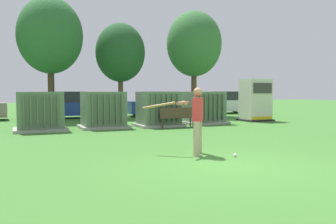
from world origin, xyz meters
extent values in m
plane|color=#3D752D|center=(0.00, 0.00, 0.00)|extent=(96.00, 96.00, 0.00)
cube|color=#9E9B93|center=(-3.45, 8.96, 0.06)|extent=(2.10, 1.70, 0.12)
cube|color=#607A5B|center=(-3.45, 8.96, 0.87)|extent=(1.80, 1.40, 1.50)
cube|color=#52684E|center=(-4.09, 8.20, 0.87)|extent=(0.06, 0.12, 1.27)
cube|color=#52684E|center=(-3.83, 8.20, 0.87)|extent=(0.06, 0.12, 1.27)
cube|color=#52684E|center=(-3.58, 8.20, 0.87)|extent=(0.06, 0.12, 1.27)
cube|color=#52684E|center=(-3.32, 8.20, 0.87)|extent=(0.06, 0.12, 1.27)
cube|color=#52684E|center=(-3.07, 8.20, 0.87)|extent=(0.06, 0.12, 1.27)
cube|color=#52684E|center=(-2.81, 8.20, 0.87)|extent=(0.06, 0.12, 1.27)
cube|color=#9E9B93|center=(-0.77, 9.08, 0.06)|extent=(2.10, 1.70, 0.12)
cube|color=#607A5B|center=(-0.77, 9.08, 0.87)|extent=(1.80, 1.40, 1.50)
cube|color=#52684E|center=(-1.41, 8.32, 0.87)|extent=(0.06, 0.12, 1.27)
cube|color=#52684E|center=(-1.16, 8.32, 0.87)|extent=(0.06, 0.12, 1.27)
cube|color=#52684E|center=(-0.90, 8.32, 0.87)|extent=(0.06, 0.12, 1.27)
cube|color=#52684E|center=(-0.65, 8.32, 0.87)|extent=(0.06, 0.12, 1.27)
cube|color=#52684E|center=(-0.39, 8.32, 0.87)|extent=(0.06, 0.12, 1.27)
cube|color=#52684E|center=(-0.14, 8.32, 0.87)|extent=(0.06, 0.12, 1.27)
cube|color=#9E9B93|center=(1.76, 8.80, 0.06)|extent=(2.10, 1.70, 0.12)
cube|color=#607A5B|center=(1.76, 8.80, 0.87)|extent=(1.80, 1.40, 1.50)
cube|color=#52684E|center=(1.13, 8.04, 0.87)|extent=(0.06, 0.12, 1.27)
cube|color=#52684E|center=(1.38, 8.04, 0.87)|extent=(0.06, 0.12, 1.27)
cube|color=#52684E|center=(1.64, 8.04, 0.87)|extent=(0.06, 0.12, 1.27)
cube|color=#52684E|center=(1.89, 8.04, 0.87)|extent=(0.06, 0.12, 1.27)
cube|color=#52684E|center=(2.15, 8.04, 0.87)|extent=(0.06, 0.12, 1.27)
cube|color=#52684E|center=(2.40, 8.04, 0.87)|extent=(0.06, 0.12, 1.27)
cube|color=#9E9B93|center=(4.40, 9.18, 0.06)|extent=(2.10, 1.70, 0.12)
cube|color=#607A5B|center=(4.40, 9.18, 0.87)|extent=(1.80, 1.40, 1.50)
cube|color=#52684E|center=(3.76, 8.42, 0.87)|extent=(0.06, 0.12, 1.27)
cube|color=#52684E|center=(4.02, 8.42, 0.87)|extent=(0.06, 0.12, 1.27)
cube|color=#52684E|center=(4.27, 8.42, 0.87)|extent=(0.06, 0.12, 1.27)
cube|color=#52684E|center=(4.53, 8.42, 0.87)|extent=(0.06, 0.12, 1.27)
cube|color=#52684E|center=(4.78, 8.42, 0.87)|extent=(0.06, 0.12, 1.27)
cube|color=#52684E|center=(5.04, 8.42, 0.87)|extent=(0.06, 0.12, 1.27)
cube|color=#262626|center=(7.81, 9.50, 0.05)|extent=(1.60, 1.40, 0.10)
cube|color=beige|center=(7.81, 9.50, 1.20)|extent=(1.40, 1.20, 2.20)
cube|color=#383838|center=(7.81, 8.88, 1.81)|extent=(1.19, 0.04, 0.55)
cube|color=yellow|center=(7.81, 8.88, 0.20)|extent=(1.33, 0.04, 0.16)
cube|color=#4C3828|center=(2.35, 8.00, 0.45)|extent=(1.81, 0.43, 0.05)
cube|color=#4C3828|center=(2.35, 7.82, 0.70)|extent=(1.80, 0.07, 0.44)
cylinder|color=#4C3828|center=(1.58, 8.13, 0.21)|extent=(0.06, 0.06, 0.42)
cylinder|color=#4C3828|center=(3.11, 8.15, 0.21)|extent=(0.06, 0.06, 0.42)
cylinder|color=#4C3828|center=(1.58, 7.85, 0.21)|extent=(0.06, 0.06, 0.42)
cylinder|color=#4C3828|center=(3.11, 7.87, 0.21)|extent=(0.06, 0.06, 0.42)
cylinder|color=tan|center=(-0.19, 1.29, 0.44)|extent=(0.16, 0.16, 0.88)
cylinder|color=tan|center=(0.09, 1.68, 0.44)|extent=(0.16, 0.16, 0.88)
cube|color=red|center=(-0.05, 1.48, 1.18)|extent=(0.43, 0.46, 0.60)
sphere|color=#9E7051|center=(-0.05, 1.48, 1.62)|extent=(0.23, 0.23, 0.23)
cylinder|color=#9E7051|center=(-0.41, 1.63, 1.34)|extent=(0.50, 0.38, 0.09)
cylinder|color=#9E7051|center=(-0.30, 1.78, 1.34)|extent=(0.24, 0.54, 0.09)
cylinder|color=#A5723F|center=(-0.91, 2.10, 1.27)|extent=(0.72, 0.55, 0.21)
sphere|color=#A5723F|center=(-0.56, 1.85, 1.34)|extent=(0.08, 0.08, 0.08)
sphere|color=white|center=(0.67, 0.83, 0.04)|extent=(0.09, 0.09, 0.09)
cylinder|color=#4C3828|center=(-2.49, 14.73, 1.48)|extent=(0.36, 0.36, 2.96)
ellipsoid|color=#2D6633|center=(-2.49, 14.73, 4.80)|extent=(3.65, 3.65, 4.33)
cylinder|color=brown|center=(1.71, 15.08, 1.25)|extent=(0.31, 0.31, 2.50)
ellipsoid|color=#235128|center=(1.71, 15.08, 4.05)|extent=(3.08, 3.08, 3.65)
cylinder|color=brown|center=(6.51, 14.37, 1.47)|extent=(0.36, 0.36, 2.93)
ellipsoid|color=#387038|center=(6.51, 14.37, 4.76)|extent=(3.61, 3.61, 4.29)
cube|color=navy|center=(-1.62, 15.71, 0.58)|extent=(4.23, 1.77, 0.80)
cube|color=#262B33|center=(-1.47, 15.71, 1.30)|extent=(2.13, 1.59, 0.64)
cylinder|color=black|center=(-2.93, 14.88, 0.32)|extent=(0.64, 0.23, 0.64)
cylinder|color=black|center=(-2.90, 16.58, 0.32)|extent=(0.64, 0.23, 0.64)
cylinder|color=black|center=(-0.33, 14.84, 0.32)|extent=(0.64, 0.23, 0.64)
cylinder|color=black|center=(-0.30, 16.54, 0.32)|extent=(0.64, 0.23, 0.64)
cube|color=navy|center=(4.41, 15.59, 0.58)|extent=(4.23, 1.79, 0.80)
cube|color=#262B33|center=(4.56, 15.59, 1.30)|extent=(2.13, 1.60, 0.64)
cylinder|color=black|center=(3.12, 14.71, 0.32)|extent=(0.64, 0.23, 0.64)
cylinder|color=black|center=(3.09, 16.41, 0.32)|extent=(0.64, 0.23, 0.64)
cylinder|color=black|center=(5.73, 14.77, 0.32)|extent=(0.64, 0.23, 0.64)
cylinder|color=black|center=(5.69, 16.47, 0.32)|extent=(0.64, 0.23, 0.64)
cube|color=silver|center=(10.11, 16.01, 0.58)|extent=(4.21, 1.71, 0.80)
cube|color=#262B33|center=(10.26, 16.01, 1.30)|extent=(2.10, 1.57, 0.64)
cylinder|color=black|center=(8.81, 15.16, 0.32)|extent=(0.64, 0.22, 0.64)
cylinder|color=black|center=(8.81, 16.86, 0.32)|extent=(0.64, 0.22, 0.64)
cylinder|color=black|center=(11.42, 15.17, 0.32)|extent=(0.64, 0.22, 0.64)
cylinder|color=black|center=(11.41, 16.87, 0.32)|extent=(0.64, 0.22, 0.64)
camera|label=1|loc=(-4.35, -6.59, 1.65)|focal=37.94mm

